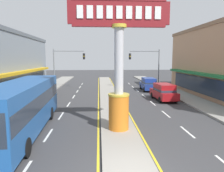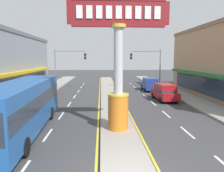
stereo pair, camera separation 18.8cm
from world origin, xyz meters
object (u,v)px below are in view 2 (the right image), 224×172
(bus_far_right_lane, at_px, (22,104))
(suv_near_left_lane, at_px, (150,84))
(district_sign, at_px, (118,70))
(suv_near_right_lane, at_px, (165,92))
(traffic_light_left_side, at_px, (67,62))
(traffic_light_right_side, at_px, (149,62))

(bus_far_right_lane, distance_m, suv_near_left_lane, 21.09)
(district_sign, distance_m, suv_near_left_lane, 18.48)
(suv_near_left_lane, bearing_deg, suv_near_right_lane, -89.96)
(suv_near_right_lane, bearing_deg, district_sign, -121.90)
(bus_far_right_lane, bearing_deg, suv_near_right_lane, 38.77)
(suv_near_right_lane, xyz_separation_m, suv_near_left_lane, (-0.01, 7.35, 0.00))
(suv_near_right_lane, bearing_deg, bus_far_right_lane, -141.23)
(traffic_light_left_side, relative_size, traffic_light_right_side, 1.00)
(district_sign, bearing_deg, traffic_light_left_side, 108.38)
(traffic_light_left_side, height_order, suv_near_left_lane, traffic_light_left_side)
(suv_near_right_lane, distance_m, bus_far_right_lane, 15.70)
(bus_far_right_lane, bearing_deg, traffic_light_right_side, 56.74)
(district_sign, height_order, bus_far_right_lane, district_sign)
(suv_near_right_lane, relative_size, bus_far_right_lane, 0.42)
(bus_far_right_lane, bearing_deg, suv_near_left_lane, 54.56)
(suv_near_left_lane, bearing_deg, bus_far_right_lane, -125.44)
(traffic_light_left_side, distance_m, bus_far_right_lane, 19.39)
(suv_near_right_lane, height_order, suv_near_left_lane, same)
(traffic_light_left_side, distance_m, suv_near_right_lane, 16.00)
(traffic_light_right_side, relative_size, suv_near_left_lane, 1.34)
(traffic_light_left_side, relative_size, suv_near_right_lane, 1.32)
(traffic_light_right_side, relative_size, suv_near_right_lane, 1.32)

